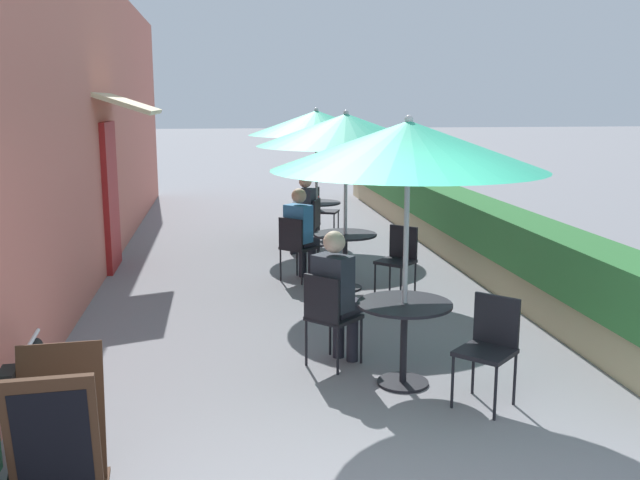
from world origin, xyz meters
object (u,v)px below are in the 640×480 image
(patio_umbrella_near, at_px, (408,146))
(patio_umbrella_far, at_px, (316,123))
(cafe_chair_near_left, at_px, (329,312))
(patio_umbrella_mid, at_px, (346,130))
(coffee_cup_far, at_px, (317,199))
(bicycle_leaning, at_px, (22,410))
(cafe_chair_mid_right, at_px, (296,244))
(patio_table_mid, at_px, (345,248))
(patio_table_far, at_px, (317,213))
(seated_patron_mid_right, at_px, (301,230))
(menu_board, at_px, (58,429))
(cafe_chair_near_right, at_px, (490,342))
(seated_patron_near_left, at_px, (336,291))
(cafe_chair_mid_left, at_px, (399,256))
(cafe_chair_far_right, at_px, (322,208))
(seated_patron_far_left, at_px, (303,211))
(patio_table_near, at_px, (404,324))
(cafe_chair_far_left, at_px, (310,221))

(patio_umbrella_near, relative_size, patio_umbrella_far, 1.00)
(patio_umbrella_far, bearing_deg, cafe_chair_near_left, -96.51)
(patio_umbrella_mid, distance_m, coffee_cup_far, 3.23)
(bicycle_leaning, bearing_deg, cafe_chair_mid_right, 59.15)
(patio_table_mid, distance_m, patio_table_far, 2.91)
(coffee_cup_far, bearing_deg, seated_patron_mid_right, -102.80)
(menu_board, bearing_deg, coffee_cup_far, 66.21)
(patio_umbrella_far, height_order, coffee_cup_far, patio_umbrella_far)
(seated_patron_mid_right, bearing_deg, cafe_chair_near_right, -32.51)
(seated_patron_near_left, height_order, cafe_chair_mid_left, seated_patron_near_left)
(cafe_chair_mid_right, height_order, patio_table_far, cafe_chair_mid_right)
(cafe_chair_mid_right, bearing_deg, cafe_chair_far_right, 119.47)
(patio_table_mid, relative_size, patio_umbrella_far, 0.35)
(bicycle_leaning, relative_size, menu_board, 1.97)
(patio_umbrella_mid, height_order, seated_patron_mid_right, patio_umbrella_mid)
(seated_patron_near_left, bearing_deg, cafe_chair_mid_left, 108.59)
(seated_patron_far_left, relative_size, coffee_cup_far, 13.89)
(patio_umbrella_near, bearing_deg, patio_umbrella_far, 89.33)
(patio_table_mid, xyz_separation_m, cafe_chair_far_right, (0.22, 3.63, -0.02))
(cafe_chair_near_right, xyz_separation_m, cafe_chair_far_right, (-0.30, 7.30, 0.00))
(patio_table_mid, bearing_deg, patio_umbrella_mid, 0.00)
(seated_patron_near_left, relative_size, cafe_chair_far_right, 1.44)
(cafe_chair_mid_right, bearing_deg, patio_umbrella_mid, 5.88)
(cafe_chair_near_left, relative_size, cafe_chair_mid_right, 1.00)
(patio_table_near, bearing_deg, seated_patron_near_left, 131.18)
(seated_patron_near_left, xyz_separation_m, patio_table_mid, (0.54, 2.63, -0.15))
(seated_patron_far_left, xyz_separation_m, bicycle_leaning, (-2.64, -6.30, -0.35))
(seated_patron_near_left, height_order, patio_table_far, seated_patron_near_left)
(cafe_chair_mid_right, xyz_separation_m, seated_patron_mid_right, (0.08, 0.08, 0.17))
(seated_patron_mid_right, bearing_deg, seated_patron_far_left, 126.04)
(patio_table_near, bearing_deg, cafe_chair_far_left, 91.35)
(patio_umbrella_mid, bearing_deg, patio_umbrella_far, 89.62)
(cafe_chair_near_right, distance_m, seated_patron_mid_right, 4.34)
(patio_table_near, relative_size, patio_table_far, 1.00)
(coffee_cup_far, bearing_deg, patio_umbrella_near, -90.86)
(cafe_chair_mid_right, xyz_separation_m, bicycle_leaning, (-2.33, -4.53, -0.18))
(cafe_chair_near_right, bearing_deg, menu_board, 62.86)
(cafe_chair_near_right, xyz_separation_m, cafe_chair_far_left, (-0.70, 5.86, 0.00))
(seated_patron_far_left, bearing_deg, cafe_chair_near_left, -162.66)
(seated_patron_near_left, height_order, cafe_chair_mid_right, seated_patron_near_left)
(cafe_chair_mid_left, distance_m, seated_patron_mid_right, 1.50)
(seated_patron_mid_right, bearing_deg, cafe_chair_mid_right, -90.00)
(patio_table_far, bearing_deg, cafe_chair_far_right, 74.61)
(patio_umbrella_near, relative_size, patio_umbrella_mid, 1.00)
(cafe_chair_near_right, xyz_separation_m, cafe_chair_mid_left, (0.07, 3.21, 0.00))
(cafe_chair_far_left, bearing_deg, cafe_chair_near_right, -151.95)
(cafe_chair_far_left, bearing_deg, seated_patron_mid_right, -170.14)
(cafe_chair_mid_left, height_order, cafe_chair_mid_right, same)
(patio_umbrella_mid, distance_m, seated_patron_mid_right, 1.54)
(cafe_chair_mid_left, bearing_deg, cafe_chair_far_right, -41.05)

